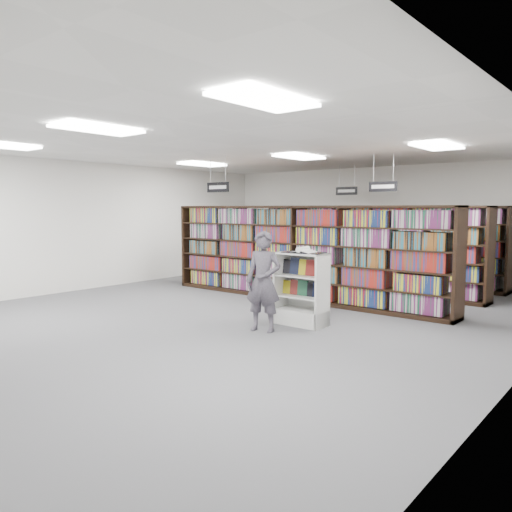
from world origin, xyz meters
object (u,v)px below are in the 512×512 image
Objects in this scene: bookshelf_row_near at (299,253)px; endcap_display at (302,299)px; shopper at (263,281)px; open_book at (304,251)px.

endcap_display is (1.39, -1.90, -0.60)m from bookshelf_row_near.
endcap_display is at bearing -53.87° from bookshelf_row_near.
bookshelf_row_near is 4.19× the size of shopper.
open_book is (1.43, -1.93, 0.25)m from bookshelf_row_near.
shopper is (1.15, -2.70, -0.21)m from bookshelf_row_near.
shopper is (-0.23, -0.80, 0.39)m from endcap_display.
bookshelf_row_near is 2.43m from endcap_display.
open_book is (0.05, -0.03, 0.86)m from endcap_display.
endcap_display is 1.75× the size of open_book.
shopper is at bearing -107.17° from endcap_display.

